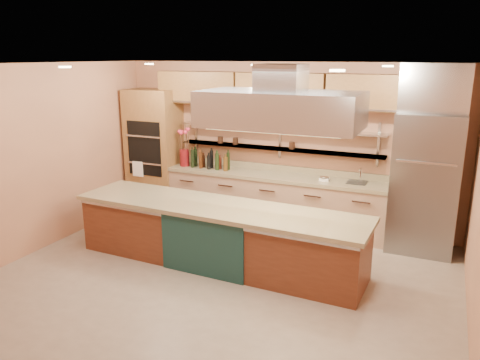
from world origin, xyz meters
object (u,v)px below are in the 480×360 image
at_px(flower_vase, 185,158).
at_px(kitchen_scale, 324,178).
at_px(refrigerator, 425,184).
at_px(green_canister, 246,120).
at_px(copper_kettle, 235,120).
at_px(island, 218,235).

distance_m(flower_vase, kitchen_scale, 2.62).
xyz_separation_m(refrigerator, kitchen_scale, (-1.51, 0.01, -0.08)).
bearing_deg(green_canister, flower_vase, -168.92).
bearing_deg(copper_kettle, kitchen_scale, -7.39).
bearing_deg(kitchen_scale, refrigerator, -10.08).
distance_m(flower_vase, copper_kettle, 1.18).
height_order(flower_vase, copper_kettle, copper_kettle).
distance_m(refrigerator, green_canister, 3.11).
bearing_deg(refrigerator, copper_kettle, 175.90).
relative_size(island, flower_vase, 13.37).
height_order(flower_vase, kitchen_scale, flower_vase).
xyz_separation_m(island, flower_vase, (-1.52, 1.70, 0.65)).
bearing_deg(kitchen_scale, flower_vase, 170.30).
bearing_deg(island, refrigerator, 34.90).
bearing_deg(green_canister, kitchen_scale, -8.40).
bearing_deg(green_canister, refrigerator, -4.38).
height_order(kitchen_scale, copper_kettle, copper_kettle).
relative_size(island, green_canister, 21.84).
relative_size(kitchen_scale, green_canister, 0.79).
bearing_deg(island, green_canister, 103.63).
bearing_deg(flower_vase, copper_kettle, 13.48).
height_order(refrigerator, flower_vase, refrigerator).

